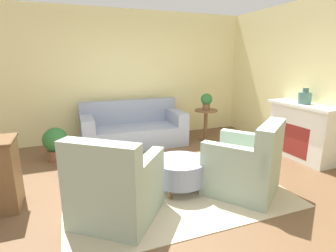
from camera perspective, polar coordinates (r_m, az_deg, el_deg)
ground_plane at (r=3.82m, az=0.86°, el=-13.12°), size 16.00×16.00×0.00m
wall_back at (r=6.03m, az=-8.92°, el=10.71°), size 9.36×0.12×2.80m
wall_right at (r=5.18m, az=31.92°, el=8.20°), size 0.12×9.57×2.80m
rug at (r=3.82m, az=0.86°, el=-13.05°), size 2.91×2.22×0.01m
couch at (r=5.59m, az=-7.58°, el=-0.75°), size 2.11×0.97×0.91m
armchair_left at (r=3.02m, az=-11.49°, el=-13.27°), size 1.18×1.19×0.99m
armchair_right at (r=3.68m, az=16.72°, el=-8.45°), size 1.18×1.19×0.99m
ottoman_table at (r=3.65m, az=2.55°, el=-9.60°), size 0.73×0.73×0.42m
side_table at (r=5.90m, az=8.22°, el=1.40°), size 0.51×0.51×0.68m
fireplace at (r=5.28m, az=27.01°, el=-0.77°), size 0.44×1.31×1.00m
vase_mantel_near at (r=5.16m, az=27.63°, el=5.51°), size 0.22×0.22×0.28m
potted_plant_on_side_table at (r=5.82m, az=8.37°, el=5.50°), size 0.25×0.25×0.36m
potted_plant_floor at (r=5.07m, az=-23.28°, el=-3.38°), size 0.43×0.43×0.59m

